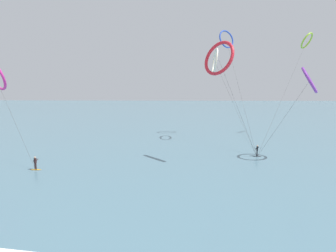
{
  "coord_description": "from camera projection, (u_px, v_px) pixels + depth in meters",
  "views": [
    {
      "loc": [
        1.1,
        -6.62,
        10.34
      ],
      "look_at": [
        0.0,
        19.86,
        6.59
      ],
      "focal_mm": 29.58,
      "sensor_mm": 36.0,
      "label": 1
    }
  ],
  "objects": [
    {
      "name": "kite_cobalt",
      "position": [
        226.0,
        39.0,
        57.7
      ],
      "size": [
        4.0,
        21.1,
        22.19
      ],
      "rotation": [
        0.0,
        0.0,
        0.62
      ],
      "color": "#2647B7",
      "rests_on": "ground"
    },
    {
      "name": "surfer_charcoal",
      "position": [
        257.0,
        151.0,
        41.19
      ],
      "size": [
        1.4,
        0.69,
        1.7
      ],
      "rotation": [
        0.0,
        0.0,
        1.16
      ],
      "color": "black",
      "rests_on": "ground"
    },
    {
      "name": "surfer_amber",
      "position": [
        35.0,
        164.0,
        34.44
      ],
      "size": [
        1.4,
        0.71,
        1.7
      ],
      "rotation": [
        0.0,
        0.0,
        2.54
      ],
      "color": "orange",
      "rests_on": "ground"
    },
    {
      "name": "kite_violet",
      "position": [
        309.0,
        80.0,
        37.81
      ],
      "size": [
        8.14,
        4.71,
        13.14
      ],
      "rotation": [
        0.0,
        0.0,
        1.11
      ],
      "color": "purple",
      "rests_on": "ground"
    },
    {
      "name": "kite_ivory",
      "position": [
        215.0,
        61.0,
        52.34
      ],
      "size": [
        5.43,
        15.5,
        17.62
      ],
      "rotation": [
        0.0,
        0.0,
        4.71
      ],
      "color": "silver",
      "rests_on": "ground"
    },
    {
      "name": "kite_lime",
      "position": [
        307.0,
        41.0,
        58.24
      ],
      "size": [
        17.15,
        22.65,
        21.66
      ],
      "rotation": [
        0.0,
        0.0,
        3.96
      ],
      "color": "#8CC62D",
      "rests_on": "ground"
    },
    {
      "name": "sea_water",
      "position": [
        177.0,
        113.0,
        111.77
      ],
      "size": [
        400.0,
        200.0,
        0.08
      ],
      "primitive_type": "cube",
      "color": "slate",
      "rests_on": "ground"
    },
    {
      "name": "kite_crimson",
      "position": [
        219.0,
        58.0,
        36.26
      ],
      "size": [
        8.8,
        5.82,
        16.42
      ],
      "rotation": [
        0.0,
        0.0,
        5.43
      ],
      "color": "red",
      "rests_on": "ground"
    }
  ]
}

